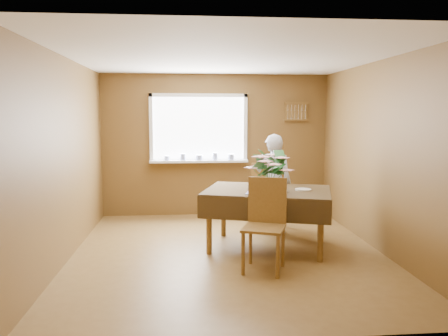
{
  "coord_description": "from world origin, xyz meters",
  "views": [
    {
      "loc": [
        -0.54,
        -5.5,
        1.8
      ],
      "look_at": [
        0.0,
        0.55,
        1.05
      ],
      "focal_mm": 35.0,
      "sensor_mm": 36.0,
      "label": 1
    }
  ],
  "objects": [
    {
      "name": "chair_near",
      "position": [
        0.38,
        -0.61,
        0.57
      ],
      "size": [
        0.59,
        0.59,
        1.06
      ],
      "rotation": [
        0.0,
        0.0,
        -0.36
      ],
      "color": "brown",
      "rests_on": "floor"
    },
    {
      "name": "table_knife",
      "position": [
        0.72,
        -0.13,
        0.81
      ],
      "size": [
        0.16,
        0.18,
        0.0
      ],
      "primitive_type": "cube",
      "rotation": [
        0.0,
        0.0,
        -0.7
      ],
      "color": "silver",
      "rests_on": "dining_table"
    },
    {
      "name": "dining_table",
      "position": [
        0.56,
        0.18,
        0.7
      ],
      "size": [
        1.9,
        1.56,
        0.81
      ],
      "rotation": [
        0.0,
        0.0,
        -0.3
      ],
      "color": "brown",
      "rests_on": "floor"
    },
    {
      "name": "floor",
      "position": [
        0.0,
        0.0,
        0.0
      ],
      "size": [
        4.5,
        4.5,
        0.0
      ],
      "primitive_type": "plane",
      "color": "brown",
      "rests_on": "ground"
    },
    {
      "name": "ceiling",
      "position": [
        0.0,
        0.0,
        2.5
      ],
      "size": [
        4.5,
        4.5,
        0.0
      ],
      "primitive_type": "plane",
      "rotation": [
        3.14,
        0.0,
        0.0
      ],
      "color": "white",
      "rests_on": "wall_back"
    },
    {
      "name": "wall_left",
      "position": [
        -2.0,
        0.0,
        1.25
      ],
      "size": [
        0.0,
        4.5,
        4.5
      ],
      "primitive_type": "plane",
      "rotation": [
        1.57,
        0.0,
        1.57
      ],
      "color": "brown",
      "rests_on": "floor"
    },
    {
      "name": "side_plate",
      "position": [
        1.02,
        0.11,
        0.8
      ],
      "size": [
        0.25,
        0.25,
        0.01
      ],
      "primitive_type": "cylinder",
      "rotation": [
        0.0,
        0.0,
        -0.19
      ],
      "color": "white",
      "rests_on": "dining_table"
    },
    {
      "name": "window_assembly",
      "position": [
        -0.29,
        2.2,
        1.35
      ],
      "size": [
        1.72,
        0.2,
        1.22
      ],
      "color": "white",
      "rests_on": "wall_back"
    },
    {
      "name": "spoon_rack",
      "position": [
        1.45,
        2.22,
        1.85
      ],
      "size": [
        0.44,
        0.05,
        0.33
      ],
      "color": "brown",
      "rests_on": "wall_back"
    },
    {
      "name": "wall_back",
      "position": [
        0.0,
        2.25,
        1.25
      ],
      "size": [
        4.0,
        0.0,
        4.0
      ],
      "primitive_type": "plane",
      "rotation": [
        1.57,
        0.0,
        0.0
      ],
      "color": "brown",
      "rests_on": "floor"
    },
    {
      "name": "wall_front",
      "position": [
        0.0,
        -2.25,
        1.25
      ],
      "size": [
        4.0,
        0.0,
        4.0
      ],
      "primitive_type": "plane",
      "rotation": [
        -1.57,
        0.0,
        0.0
      ],
      "color": "brown",
      "rests_on": "floor"
    },
    {
      "name": "seated_woman",
      "position": [
        0.78,
        0.91,
        0.76
      ],
      "size": [
        0.64,
        0.52,
        1.51
      ],
      "primitive_type": "imported",
      "rotation": [
        0.0,
        0.0,
        2.81
      ],
      "color": "white",
      "rests_on": "floor"
    },
    {
      "name": "wall_right",
      "position": [
        2.0,
        0.0,
        1.25
      ],
      "size": [
        0.0,
        4.5,
        4.5
      ],
      "primitive_type": "plane",
      "rotation": [
        1.57,
        0.0,
        -1.57
      ],
      "color": "brown",
      "rests_on": "floor"
    },
    {
      "name": "chair_far",
      "position": [
        0.73,
        1.06,
        0.57
      ],
      "size": [
        0.61,
        0.61,
        1.06
      ],
      "rotation": [
        0.0,
        0.0,
        2.68
      ],
      "color": "brown",
      "rests_on": "floor"
    },
    {
      "name": "flower_bouquet",
      "position": [
        0.55,
        -0.02,
        1.11
      ],
      "size": [
        0.57,
        0.57,
        0.48
      ],
      "rotation": [
        0.0,
        0.0,
        0.27
      ],
      "color": "white",
      "rests_on": "dining_table"
    }
  ]
}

